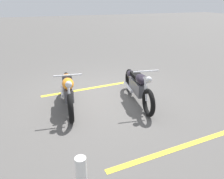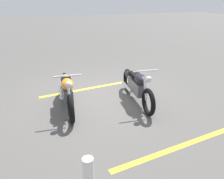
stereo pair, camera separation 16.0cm
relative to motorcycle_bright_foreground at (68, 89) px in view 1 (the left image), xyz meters
The scene contains 5 objects.
ground_plane 1.03m from the motorcycle_bright_foreground, 104.99° to the left, with size 60.00×60.00×0.00m, color #514F4C.
motorcycle_bright_foreground is the anchor object (origin of this frame).
motorcycle_dark_foreground 1.82m from the motorcycle_bright_foreground, 79.44° to the left, with size 2.22×0.62×1.04m.
parking_stripe_near 1.43m from the motorcycle_bright_foreground, 136.37° to the left, with size 3.20×0.12×0.01m, color yellow.
parking_stripe_mid 3.05m from the motorcycle_bright_foreground, 34.92° to the left, with size 3.20×0.12×0.01m, color yellow.
Camera 1 is at (5.55, -1.63, 2.63)m, focal length 35.97 mm.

